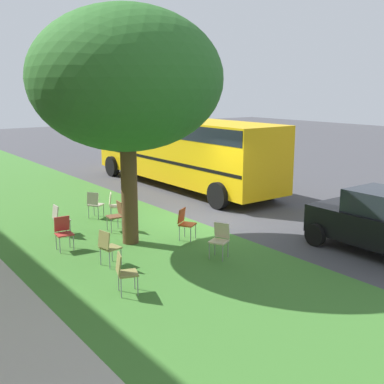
{
  "coord_description": "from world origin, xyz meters",
  "views": [
    {
      "loc": [
        -11.71,
        9.09,
        4.17
      ],
      "look_at": [
        -1.38,
        1.44,
        1.37
      ],
      "focal_mm": 44.88,
      "sensor_mm": 36.0,
      "label": 1
    }
  ],
  "objects_px": {
    "chair_4": "(220,238)",
    "school_bus": "(181,146)",
    "chair_0": "(124,270)",
    "chair_5": "(117,214)",
    "chair_1": "(114,204)",
    "chair_3": "(63,231)",
    "chair_7": "(95,203)",
    "parked_car": "(384,222)",
    "chair_2": "(59,217)",
    "street_tree": "(126,80)",
    "chair_8": "(108,245)",
    "chair_6": "(185,221)"
  },
  "relations": [
    {
      "from": "chair_1",
      "to": "parked_car",
      "type": "relative_size",
      "value": 0.24
    },
    {
      "from": "chair_1",
      "to": "parked_car",
      "type": "distance_m",
      "value": 8.09
    },
    {
      "from": "parked_car",
      "to": "chair_6",
      "type": "bearing_deg",
      "value": 40.17
    },
    {
      "from": "chair_8",
      "to": "chair_0",
      "type": "bearing_deg",
      "value": 164.27
    },
    {
      "from": "chair_0",
      "to": "school_bus",
      "type": "distance_m",
      "value": 11.19
    },
    {
      "from": "chair_1",
      "to": "chair_7",
      "type": "distance_m",
      "value": 0.66
    },
    {
      "from": "chair_1",
      "to": "chair_2",
      "type": "xyz_separation_m",
      "value": [
        -0.53,
        2.03,
        0.0
      ]
    },
    {
      "from": "chair_4",
      "to": "chair_8",
      "type": "relative_size",
      "value": 1.0
    },
    {
      "from": "chair_7",
      "to": "chair_4",
      "type": "bearing_deg",
      "value": -170.28
    },
    {
      "from": "chair_4",
      "to": "parked_car",
      "type": "xyz_separation_m",
      "value": [
        -2.26,
        -3.52,
        0.32
      ]
    },
    {
      "from": "chair_3",
      "to": "chair_5",
      "type": "relative_size",
      "value": 1.0
    },
    {
      "from": "chair_0",
      "to": "chair_8",
      "type": "relative_size",
      "value": 1.0
    },
    {
      "from": "chair_1",
      "to": "chair_5",
      "type": "relative_size",
      "value": 1.0
    },
    {
      "from": "chair_2",
      "to": "chair_4",
      "type": "relative_size",
      "value": 1.0
    },
    {
      "from": "chair_5",
      "to": "chair_2",
      "type": "bearing_deg",
      "value": 67.83
    },
    {
      "from": "chair_3",
      "to": "chair_1",
      "type": "bearing_deg",
      "value": -52.52
    },
    {
      "from": "chair_4",
      "to": "chair_0",
      "type": "bearing_deg",
      "value": 99.72
    },
    {
      "from": "chair_6",
      "to": "street_tree",
      "type": "bearing_deg",
      "value": 64.74
    },
    {
      "from": "chair_0",
      "to": "chair_6",
      "type": "distance_m",
      "value": 3.85
    },
    {
      "from": "street_tree",
      "to": "chair_2",
      "type": "xyz_separation_m",
      "value": [
        1.87,
        1.28,
        -3.85
      ]
    },
    {
      "from": "street_tree",
      "to": "chair_7",
      "type": "xyz_separation_m",
      "value": [
        2.9,
        -0.31,
        -3.85
      ]
    },
    {
      "from": "chair_5",
      "to": "chair_7",
      "type": "height_order",
      "value": "same"
    },
    {
      "from": "chair_5",
      "to": "chair_1",
      "type": "bearing_deg",
      "value": -23.61
    },
    {
      "from": "chair_1",
      "to": "chair_7",
      "type": "relative_size",
      "value": 1.0
    },
    {
      "from": "chair_4",
      "to": "school_bus",
      "type": "height_order",
      "value": "school_bus"
    },
    {
      "from": "chair_7",
      "to": "parked_car",
      "type": "distance_m",
      "value": 8.74
    },
    {
      "from": "parked_car",
      "to": "chair_5",
      "type": "bearing_deg",
      "value": 37.43
    },
    {
      "from": "chair_6",
      "to": "parked_car",
      "type": "relative_size",
      "value": 0.24
    },
    {
      "from": "street_tree",
      "to": "chair_6",
      "type": "xyz_separation_m",
      "value": [
        -0.65,
        -1.38,
        -3.85
      ]
    },
    {
      "from": "chair_7",
      "to": "chair_8",
      "type": "xyz_separation_m",
      "value": [
        -4.14,
        1.61,
        0.0
      ]
    },
    {
      "from": "chair_2",
      "to": "chair_1",
      "type": "bearing_deg",
      "value": -75.23
    },
    {
      "from": "school_bus",
      "to": "chair_1",
      "type": "bearing_deg",
      "value": 122.27
    },
    {
      "from": "chair_6",
      "to": "parked_car",
      "type": "distance_m",
      "value": 5.21
    },
    {
      "from": "chair_2",
      "to": "chair_3",
      "type": "distance_m",
      "value": 1.4
    },
    {
      "from": "chair_3",
      "to": "chair_7",
      "type": "xyz_separation_m",
      "value": [
        2.37,
        -2.0,
        0.0
      ]
    },
    {
      "from": "chair_2",
      "to": "chair_6",
      "type": "relative_size",
      "value": 1.0
    },
    {
      "from": "chair_3",
      "to": "chair_5",
      "type": "bearing_deg",
      "value": -69.71
    },
    {
      "from": "chair_2",
      "to": "street_tree",
      "type": "bearing_deg",
      "value": -145.56
    },
    {
      "from": "chair_3",
      "to": "chair_5",
      "type": "height_order",
      "value": "same"
    },
    {
      "from": "street_tree",
      "to": "chair_7",
      "type": "height_order",
      "value": "street_tree"
    },
    {
      "from": "chair_3",
      "to": "chair_4",
      "type": "relative_size",
      "value": 1.0
    },
    {
      "from": "parked_car",
      "to": "school_bus",
      "type": "height_order",
      "value": "school_bus"
    },
    {
      "from": "chair_2",
      "to": "chair_7",
      "type": "relative_size",
      "value": 1.0
    },
    {
      "from": "chair_4",
      "to": "school_bus",
      "type": "distance_m",
      "value": 9.05
    },
    {
      "from": "chair_0",
      "to": "chair_5",
      "type": "bearing_deg",
      "value": -25.88
    },
    {
      "from": "chair_8",
      "to": "school_bus",
      "type": "bearing_deg",
      "value": -45.8
    },
    {
      "from": "chair_2",
      "to": "chair_4",
      "type": "xyz_separation_m",
      "value": [
        -4.24,
        -2.5,
        0.0
      ]
    },
    {
      "from": "school_bus",
      "to": "parked_car",
      "type": "bearing_deg",
      "value": 175.19
    },
    {
      "from": "chair_3",
      "to": "chair_7",
      "type": "relative_size",
      "value": 1.0
    },
    {
      "from": "chair_1",
      "to": "chair_8",
      "type": "xyz_separation_m",
      "value": [
        -3.64,
        2.04,
        0.0
      ]
    }
  ]
}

